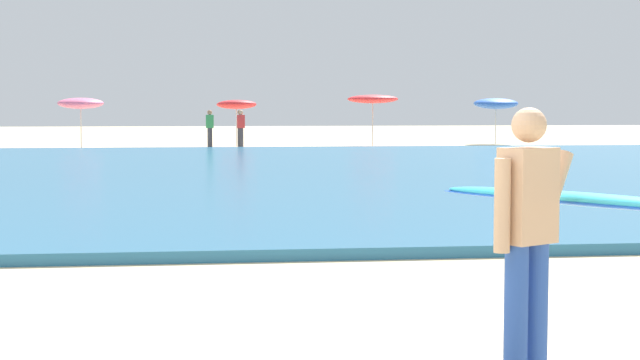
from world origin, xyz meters
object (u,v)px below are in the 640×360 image
beach_umbrella_1 (81,103)px  surfer_with_board (551,218)px  beach_umbrella_2 (237,105)px  beach_umbrella_3 (373,99)px  beach_umbrella_4 (496,104)px  beachgoer_near_row_mid (241,128)px  beachgoer_near_row_right (240,127)px  beachgoer_near_row_left (210,128)px

beach_umbrella_1 → surfer_with_board: bearing=-78.9°
beach_umbrella_2 → beach_umbrella_3: bearing=1.4°
beach_umbrella_4 → beach_umbrella_2: bearing=-173.3°
beach_umbrella_1 → beachgoer_near_row_mid: 6.88m
surfer_with_board → beachgoer_near_row_right: size_ratio=1.48×
surfer_with_board → beachgoer_near_row_right: surfer_with_board is taller
beachgoer_near_row_left → beach_umbrella_3: bearing=16.3°
beach_umbrella_2 → beachgoer_near_row_mid: size_ratio=1.30×
beach_umbrella_1 → beach_umbrella_3: bearing=3.2°
beach_umbrella_2 → beachgoer_near_row_left: (-1.18, -1.96, -0.96)m
beach_umbrella_2 → beach_umbrella_3: 6.00m
beach_umbrella_2 → beach_umbrella_3: size_ratio=0.91×
beachgoer_near_row_left → beachgoer_near_row_right: size_ratio=1.00×
beachgoer_near_row_left → beach_umbrella_1: bearing=165.3°
beach_umbrella_4 → surfer_with_board: bearing=-106.7°
beach_umbrella_3 → beachgoer_near_row_right: bearing=-166.3°
beach_umbrella_4 → beachgoer_near_row_mid: size_ratio=1.35×
beach_umbrella_3 → beach_umbrella_4: size_ratio=1.06×
beach_umbrella_3 → beachgoer_near_row_left: beach_umbrella_3 is taller
beachgoer_near_row_left → surfer_with_board: bearing=-87.2°
beachgoer_near_row_mid → beach_umbrella_2: bearing=92.4°
beachgoer_near_row_left → beachgoer_near_row_mid: size_ratio=1.00×
beach_umbrella_1 → beach_umbrella_2: bearing=4.9°
beachgoer_near_row_mid → beachgoer_near_row_right: size_ratio=1.00×
beach_umbrella_3 → beachgoer_near_row_right: beach_umbrella_3 is taller
beach_umbrella_2 → beachgoer_near_row_left: bearing=-121.1°
beach_umbrella_1 → beachgoer_near_row_right: bearing=-6.4°
beach_umbrella_1 → beachgoer_near_row_left: size_ratio=1.33×
beach_umbrella_1 → beachgoer_near_row_left: bearing=-14.7°
surfer_with_board → beachgoer_near_row_left: size_ratio=1.48×
beach_umbrella_3 → beach_umbrella_4: 6.12m
beachgoer_near_row_mid → beachgoer_near_row_right: (-0.00, 0.85, 0.00)m
beach_umbrella_3 → beachgoer_near_row_left: bearing=-163.7°
beach_umbrella_2 → beach_umbrella_4: bearing=6.7°
beachgoer_near_row_right → beachgoer_near_row_left: bearing=-152.5°
surfer_with_board → beach_umbrella_1: beach_umbrella_1 is taller
beachgoer_near_row_left → beachgoer_near_row_right: bearing=27.5°
beachgoer_near_row_right → beachgoer_near_row_mid: bearing=-89.8°
beach_umbrella_2 → beachgoer_near_row_left: 2.48m
beach_umbrella_1 → beachgoer_near_row_left: 5.62m
beach_umbrella_2 → beachgoer_near_row_mid: 2.35m
beach_umbrella_2 → beach_umbrella_4: size_ratio=0.96×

